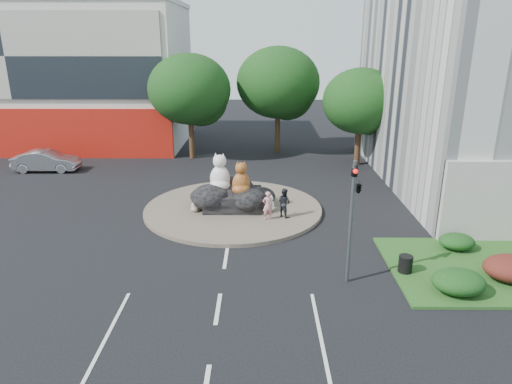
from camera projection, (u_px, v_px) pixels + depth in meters
ground at (218, 309)px, 16.45m from camera, size 120.00×120.00×0.00m
roundabout_island at (233, 208)px, 25.89m from camera, size 10.00×10.00×0.20m
rock_plinth at (233, 199)px, 25.72m from camera, size 3.20×2.60×0.90m
shophouse_block at (44, 75)px, 41.07m from camera, size 25.20×12.30×17.40m
grass_verge at (509, 269)px, 19.18m from camera, size 10.00×6.00×0.12m
tree_left at (191, 93)px, 35.71m from camera, size 6.46×6.46×8.27m
tree_mid at (279, 86)px, 37.46m from camera, size 6.84×6.84×8.76m
tree_right at (361, 104)px, 33.92m from camera, size 5.70×5.70×7.30m
hedge_near_green at (459, 282)px, 17.15m from camera, size 2.00×1.60×0.90m
hedge_red at (512, 268)px, 18.06m from camera, size 2.20×1.76×0.99m
hedge_back_green at (457, 242)px, 20.76m from camera, size 1.60×1.28×0.72m
traffic_light at (355, 196)px, 17.15m from camera, size 0.44×1.24×5.00m
street_lamp at (489, 139)px, 22.48m from camera, size 2.34×0.22×8.06m
cat_white at (220, 172)px, 25.42m from camera, size 1.55×1.43×2.19m
cat_tabby at (241, 178)px, 24.91m from camera, size 1.25×1.12×1.89m
kitten_calico at (195, 204)px, 25.05m from camera, size 0.59×0.54×0.86m
kitten_white at (271, 203)px, 25.18m from camera, size 0.70×0.71×0.90m
pedestrian_pink at (268, 205)px, 23.87m from camera, size 0.63×0.49×1.53m
pedestrian_dark at (284, 203)px, 24.23m from camera, size 0.97×0.96×1.57m
parked_car at (46, 161)px, 33.36m from camera, size 4.70×1.71×1.54m
litter_bin at (405, 264)px, 18.72m from camera, size 0.60×0.60×0.71m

